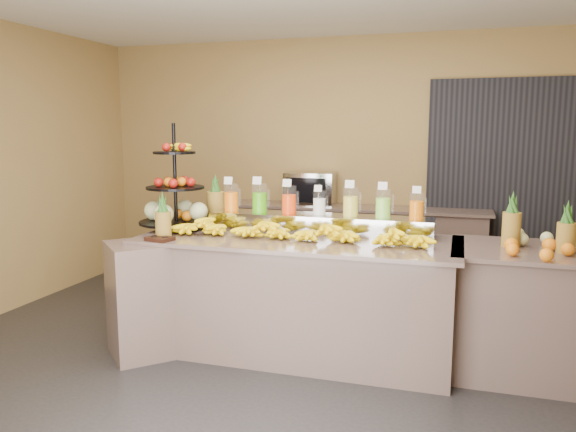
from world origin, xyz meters
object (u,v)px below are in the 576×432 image
at_px(pitcher_tray, 319,224).
at_px(oven_warmer, 310,188).
at_px(banana_heap, 296,230).
at_px(right_fruit_pile, 536,241).
at_px(fruit_stand, 180,202).
at_px(condiment_caddy, 160,239).

bearing_deg(pitcher_tray, oven_warmer, 107.23).
bearing_deg(banana_heap, right_fruit_pile, 0.80).
bearing_deg(right_fruit_pile, oven_warmer, 137.45).
bearing_deg(oven_warmer, fruit_stand, -114.33).
xyz_separation_m(right_fruit_pile, oven_warmer, (-2.13, 1.96, 0.10)).
bearing_deg(right_fruit_pile, pitcher_tray, 169.87).
distance_m(pitcher_tray, oven_warmer, 1.75).
xyz_separation_m(banana_heap, right_fruit_pile, (1.72, 0.02, 0.01)).
relative_size(fruit_stand, condiment_caddy, 4.63).
height_order(banana_heap, condiment_caddy, banana_heap).
bearing_deg(right_fruit_pile, condiment_caddy, -171.62).
xyz_separation_m(pitcher_tray, condiment_caddy, (-1.09, -0.69, -0.06)).
height_order(condiment_caddy, right_fruit_pile, right_fruit_pile).
distance_m(banana_heap, fruit_stand, 1.12).
bearing_deg(fruit_stand, right_fruit_pile, 6.50).
distance_m(condiment_caddy, right_fruit_pile, 2.73).
bearing_deg(condiment_caddy, fruit_stand, 101.57).
bearing_deg(banana_heap, condiment_caddy, -159.10).
distance_m(pitcher_tray, banana_heap, 0.33).
height_order(banana_heap, right_fruit_pile, right_fruit_pile).
distance_m(banana_heap, right_fruit_pile, 1.72).
xyz_separation_m(banana_heap, oven_warmer, (-0.41, 1.98, 0.11)).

